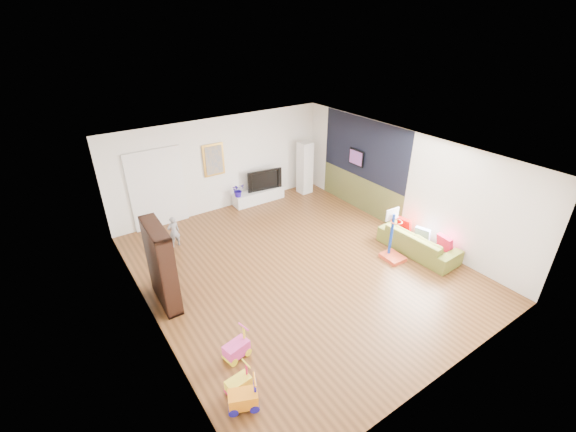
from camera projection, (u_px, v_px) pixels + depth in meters
floor at (298, 267)px, 8.88m from camera, size 6.50×7.50×0.00m
ceiling at (299, 155)px, 7.61m from camera, size 6.50×7.50×0.00m
wall_back at (222, 164)px, 10.98m from camera, size 6.50×0.00×2.70m
wall_front at (451, 316)px, 5.51m from camera, size 6.50×0.00×2.70m
wall_left at (146, 265)px, 6.62m from camera, size 0.00×7.50×2.70m
wall_right at (401, 182)px, 9.87m from camera, size 0.00×7.50×2.70m
navy_accent at (364, 149)px, 10.64m from camera, size 0.01×3.20×1.70m
olive_wainscot at (360, 193)px, 11.28m from camera, size 0.01×3.20×1.00m
doorway at (158, 190)px, 10.14m from camera, size 1.45×0.06×2.10m
painting_back at (214, 160)px, 10.73m from camera, size 0.62×0.06×0.92m
artwork_right at (356, 158)px, 10.90m from camera, size 0.04×0.56×0.46m
media_console at (259, 196)px, 11.84m from camera, size 1.62×0.42×0.38m
tall_cabinet at (305, 168)px, 12.19m from camera, size 0.40×0.40×1.66m
bookshelf at (161, 265)px, 7.45m from camera, size 0.35×1.19×1.72m
sofa at (418, 242)px, 9.28m from camera, size 0.84×1.98×0.57m
basketball_hoop at (396, 236)px, 8.85m from camera, size 0.46×0.55×1.27m
ride_on_yellow at (238, 380)px, 5.84m from camera, size 0.40×0.27×0.51m
ride_on_orange at (243, 394)px, 5.59m from camera, size 0.50×0.42×0.57m
ride_on_pink at (236, 345)px, 6.42m from camera, size 0.47×0.35×0.57m
child at (174, 232)px, 9.47m from camera, size 0.32×0.22×0.82m
tv at (263, 179)px, 11.73m from camera, size 1.11×0.29×0.64m
vase_plant at (238, 190)px, 11.28m from camera, size 0.39×0.35×0.40m
pillow_left at (445, 243)px, 8.93m from camera, size 0.15×0.40×0.39m
pillow_center at (423, 234)px, 9.30m from camera, size 0.19×0.37×0.35m
pillow_right at (404, 224)px, 9.72m from camera, size 0.15×0.36×0.35m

